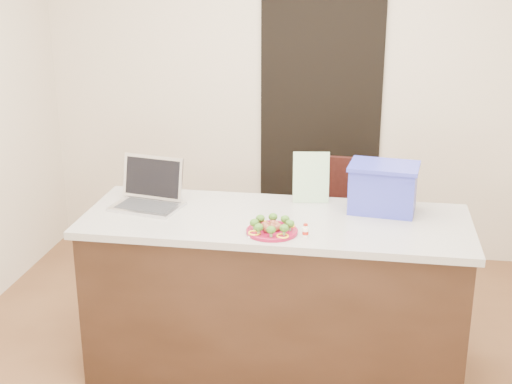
% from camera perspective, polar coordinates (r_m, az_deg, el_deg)
% --- Properties ---
extents(room_shell, '(4.00, 4.00, 4.00)m').
position_cam_1_polar(room_shell, '(3.36, 1.09, 7.61)').
color(room_shell, white).
rests_on(room_shell, ground).
extents(doorway, '(0.90, 0.02, 2.00)m').
position_cam_1_polar(doorway, '(5.41, 5.14, 5.14)').
color(doorway, black).
rests_on(doorway, ground).
extents(island, '(2.06, 0.76, 0.92)m').
position_cam_1_polar(island, '(3.98, 1.51, -8.24)').
color(island, black).
rests_on(island, ground).
extents(plate, '(0.26, 0.26, 0.02)m').
position_cam_1_polar(plate, '(3.59, 1.29, -3.13)').
color(plate, maroon).
rests_on(plate, island).
extents(meatballs, '(0.11, 0.10, 0.04)m').
position_cam_1_polar(meatballs, '(3.59, 1.29, -2.73)').
color(meatballs, brown).
rests_on(meatballs, plate).
extents(broccoli, '(0.23, 0.23, 0.04)m').
position_cam_1_polar(broccoli, '(3.58, 1.29, -2.51)').
color(broccoli, '#264D14').
rests_on(broccoli, plate).
extents(pepper_rings, '(0.22, 0.22, 0.01)m').
position_cam_1_polar(pepper_rings, '(3.59, 1.29, -2.99)').
color(pepper_rings, yellow).
rests_on(pepper_rings, plate).
extents(napkin, '(0.18, 0.18, 0.01)m').
position_cam_1_polar(napkin, '(3.60, 0.59, -3.19)').
color(napkin, white).
rests_on(napkin, island).
extents(fork, '(0.08, 0.13, 0.00)m').
position_cam_1_polar(fork, '(3.61, 0.29, -3.05)').
color(fork, silver).
rests_on(fork, napkin).
extents(knife, '(0.05, 0.21, 0.01)m').
position_cam_1_polar(knife, '(3.58, 1.02, -3.22)').
color(knife, white).
rests_on(knife, napkin).
extents(yogurt_bottle, '(0.03, 0.03, 0.07)m').
position_cam_1_polar(yogurt_bottle, '(3.55, 3.98, -3.17)').
color(yogurt_bottle, white).
rests_on(yogurt_bottle, island).
extents(laptop, '(0.41, 0.35, 0.26)m').
position_cam_1_polar(laptop, '(4.01, -8.50, -0.04)').
color(laptop, silver).
rests_on(laptop, island).
extents(leaflet, '(0.21, 0.07, 0.29)m').
position_cam_1_polar(leaflet, '(4.00, 4.43, 1.17)').
color(leaflet, silver).
rests_on(leaflet, island).
extents(blue_box, '(0.40, 0.31, 0.27)m').
position_cam_1_polar(blue_box, '(3.91, 10.13, 0.35)').
color(blue_box, '#2D33A5').
rests_on(blue_box, island).
extents(chair, '(0.46, 0.46, 0.98)m').
position_cam_1_polar(chair, '(4.78, 5.91, -2.36)').
color(chair, black).
rests_on(chair, ground).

